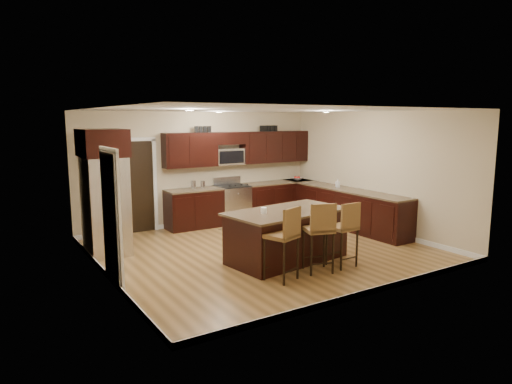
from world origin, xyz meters
TOP-DOWN VIEW (x-y plane):
  - floor at (0.00, 0.00)m, footprint 6.00×6.00m
  - ceiling at (0.00, 0.00)m, footprint 6.00×6.00m
  - wall_back at (0.00, 2.75)m, footprint 6.00×0.00m
  - wall_left at (-3.00, 0.00)m, footprint 0.00×5.50m
  - wall_right at (3.00, 0.00)m, footprint 0.00×5.50m
  - base_cabinets at (1.90, 1.45)m, footprint 4.02×3.96m
  - upper_cabinets at (1.04, 2.58)m, footprint 4.00×0.33m
  - range at (0.68, 2.45)m, footprint 0.76×0.64m
  - microwave at (0.68, 2.60)m, footprint 0.76×0.31m
  - doorway at (-1.65, 2.73)m, footprint 0.85×0.03m
  - pantry_door at (-2.98, -0.30)m, footprint 0.03×0.80m
  - letter_decor at (0.90, 2.58)m, footprint 2.20×0.03m
  - island at (0.02, -0.74)m, footprint 2.33×1.43m
  - stool_left at (-0.64, -1.59)m, footprint 0.57×0.57m
  - stool_mid at (0.07, -1.59)m, footprint 0.56×0.56m
  - stool_right at (0.63, -1.59)m, footprint 0.44×0.44m
  - refrigerator at (-2.62, 1.43)m, footprint 0.79×0.98m
  - floor_mat at (0.63, 1.85)m, footprint 1.21×1.04m
  - fruit_bowl at (2.68, 2.45)m, footprint 0.32×0.32m
  - soap_bottle at (2.70, 0.89)m, footprint 0.12×0.12m
  - canister_tall at (-0.35, 2.45)m, footprint 0.12×0.12m
  - canister_short at (-0.11, 2.45)m, footprint 0.11×0.11m
  - island_jar at (-0.48, -0.74)m, footprint 0.10×0.10m

SIDE VIEW (x-z plane):
  - floor at x=0.00m, z-range 0.00..0.00m
  - floor_mat at x=0.63m, z-range 0.00..0.01m
  - island at x=0.02m, z-range -0.03..0.89m
  - base_cabinets at x=1.90m, z-range 0.00..0.92m
  - range at x=0.68m, z-range -0.08..1.03m
  - stool_right at x=0.63m, z-range 0.14..1.28m
  - stool_mid at x=0.07m, z-range 0.15..1.33m
  - stool_left at x=-0.64m, z-range 0.15..1.33m
  - fruit_bowl at x=2.68m, z-range 0.92..0.99m
  - island_jar at x=-0.48m, z-range 0.92..1.02m
  - canister_short at x=-0.11m, z-range 0.92..1.10m
  - canister_tall at x=-0.35m, z-range 0.92..1.12m
  - soap_bottle at x=2.70m, z-range 0.92..1.12m
  - pantry_door at x=-2.98m, z-range 0.00..2.04m
  - doorway at x=-1.65m, z-range 0.00..2.06m
  - refrigerator at x=-2.62m, z-range 0.03..2.38m
  - wall_back at x=0.00m, z-range -1.65..4.35m
  - wall_left at x=-3.00m, z-range -1.40..4.10m
  - wall_right at x=3.00m, z-range -1.40..4.10m
  - microwave at x=0.68m, z-range 1.42..1.82m
  - upper_cabinets at x=1.04m, z-range 1.44..2.24m
  - letter_decor at x=0.90m, z-range 2.22..2.37m
  - ceiling at x=0.00m, z-range 2.70..2.70m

